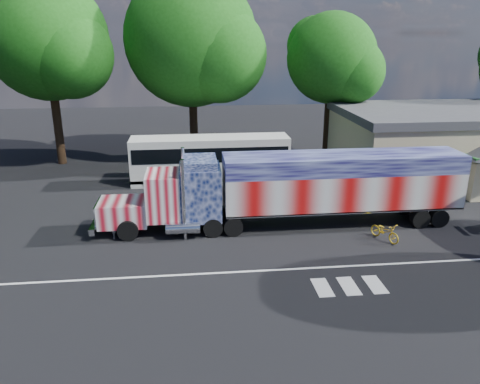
{
  "coord_description": "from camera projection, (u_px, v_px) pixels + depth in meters",
  "views": [
    {
      "loc": [
        -2.75,
        -22.39,
        10.6
      ],
      "look_at": [
        0.0,
        3.0,
        1.9
      ],
      "focal_mm": 35.0,
      "sensor_mm": 36.0,
      "label": 1
    }
  ],
  "objects": [
    {
      "name": "tree_ne_a",
      "position": [
        333.0,
        59.0,
        38.73
      ],
      "size": [
        7.83,
        7.46,
        12.36
      ],
      "color": "black",
      "rests_on": "ground"
    },
    {
      "name": "lane_markings",
      "position": [
        293.0,
        277.0,
        21.39
      ],
      "size": [
        30.0,
        2.67,
        0.01
      ],
      "color": "silver",
      "rests_on": "ground"
    },
    {
      "name": "semi_truck",
      "position": [
        298.0,
        187.0,
        26.52
      ],
      "size": [
        20.95,
        3.31,
        4.47
      ],
      "color": "black",
      "rests_on": "ground"
    },
    {
      "name": "tree_n_mid",
      "position": [
        193.0,
        40.0,
        38.69
      ],
      "size": [
        11.61,
        11.06,
        15.62
      ],
      "color": "black",
      "rests_on": "ground"
    },
    {
      "name": "bicycle",
      "position": [
        385.0,
        231.0,
        25.11
      ],
      "size": [
        1.43,
        2.0,
        1.0
      ],
      "primitive_type": "imported",
      "rotation": [
        0.0,
        0.0,
        0.45
      ],
      "color": "gold",
      "rests_on": "ground"
    },
    {
      "name": "tree_nw_a",
      "position": [
        49.0,
        40.0,
        36.85
      ],
      "size": [
        10.14,
        9.66,
        15.0
      ],
      "color": "black",
      "rests_on": "ground"
    },
    {
      "name": "ground",
      "position": [
        246.0,
        244.0,
        24.76
      ],
      "size": [
        100.0,
        100.0,
        0.0
      ],
      "primitive_type": "plane",
      "color": "black"
    },
    {
      "name": "coach_bus",
      "position": [
        210.0,
        159.0,
        34.71
      ],
      "size": [
        11.63,
        2.71,
        3.38
      ],
      "color": "silver",
      "rests_on": "ground"
    },
    {
      "name": "woman",
      "position": [
        116.0,
        225.0,
        25.21
      ],
      "size": [
        0.64,
        0.48,
        1.59
      ],
      "primitive_type": "imported",
      "rotation": [
        0.0,
        0.0,
        0.17
      ],
      "color": "slate",
      "rests_on": "ground"
    }
  ]
}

